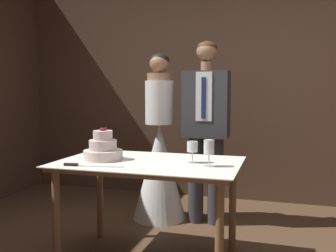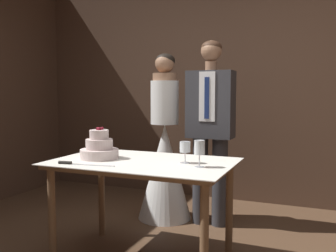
{
  "view_description": "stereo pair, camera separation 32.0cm",
  "coord_description": "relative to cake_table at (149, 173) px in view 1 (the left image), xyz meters",
  "views": [
    {
      "loc": [
        0.7,
        -2.29,
        1.27
      ],
      "look_at": [
        -0.23,
        0.77,
        0.99
      ],
      "focal_mm": 40.0,
      "sensor_mm": 36.0,
      "label": 1
    },
    {
      "loc": [
        1.0,
        -2.18,
        1.27
      ],
      "look_at": [
        -0.23,
        0.77,
        0.99
      ],
      "focal_mm": 40.0,
      "sensor_mm": 36.0,
      "label": 2
    }
  ],
  "objects": [
    {
      "name": "wall_back",
      "position": [
        0.23,
        1.95,
        0.77
      ],
      "size": [
        5.28,
        0.12,
        2.9
      ],
      "primitive_type": "cube",
      "color": "#513828",
      "rests_on": "ground_plane"
    },
    {
      "name": "cake_table",
      "position": [
        0.0,
        0.0,
        0.0
      ],
      "size": [
        1.34,
        0.84,
        0.77
      ],
      "color": "brown",
      "rests_on": "ground_plane"
    },
    {
      "name": "tiered_cake",
      "position": [
        -0.36,
        -0.03,
        0.17
      ],
      "size": [
        0.29,
        0.29,
        0.24
      ],
      "color": "beige",
      "rests_on": "cake_table"
    },
    {
      "name": "cake_knife",
      "position": [
        -0.38,
        -0.31,
        0.1
      ],
      "size": [
        0.43,
        0.08,
        0.02
      ],
      "rotation": [
        0.0,
        0.0,
        0.14
      ],
      "color": "silver",
      "rests_on": "cake_table"
    },
    {
      "name": "wine_glass_near",
      "position": [
        0.46,
        -0.06,
        0.22
      ],
      "size": [
        0.07,
        0.07,
        0.19
      ],
      "color": "silver",
      "rests_on": "cake_table"
    },
    {
      "name": "wine_glass_middle",
      "position": [
        0.32,
        0.04,
        0.2
      ],
      "size": [
        0.08,
        0.08,
        0.16
      ],
      "color": "silver",
      "rests_on": "cake_table"
    },
    {
      "name": "bride",
      "position": [
        -0.24,
        0.97,
        -0.07
      ],
      "size": [
        0.54,
        0.54,
        1.66
      ],
      "color": "white",
      "rests_on": "ground_plane"
    },
    {
      "name": "groom",
      "position": [
        0.24,
        0.97,
        0.3
      ],
      "size": [
        0.43,
        0.25,
        1.76
      ],
      "color": "#38383D",
      "rests_on": "ground_plane"
    }
  ]
}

